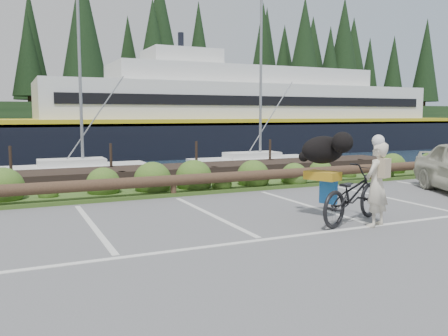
{
  "coord_description": "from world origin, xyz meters",
  "views": [
    {
      "loc": [
        -4.1,
        -7.66,
        2.24
      ],
      "look_at": [
        0.13,
        1.54,
        1.1
      ],
      "focal_mm": 38.0,
      "sensor_mm": 36.0,
      "label": 1
    }
  ],
  "objects": [
    {
      "name": "ground",
      "position": [
        0.0,
        0.0,
        0.0
      ],
      "size": [
        72.0,
        72.0,
        0.0
      ],
      "primitive_type": "plane",
      "color": "#5A5A5C"
    },
    {
      "name": "harbor_backdrop",
      "position": [
        0.39,
        78.47,
        -0.0
      ],
      "size": [
        170.0,
        160.0,
        30.0
      ],
      "color": "#1A2D40",
      "rests_on": "ground"
    },
    {
      "name": "vegetation_strip",
      "position": [
        0.0,
        5.3,
        0.05
      ],
      "size": [
        34.0,
        1.6,
        0.1
      ],
      "primitive_type": "cube",
      "color": "#3D5B21",
      "rests_on": "ground"
    },
    {
      "name": "log_rail",
      "position": [
        0.0,
        4.6,
        0.0
      ],
      "size": [
        32.0,
        0.3,
        0.6
      ],
      "primitive_type": null,
      "color": "#443021",
      "rests_on": "ground"
    },
    {
      "name": "bicycle",
      "position": [
        2.39,
        0.07,
        0.59
      ],
      "size": [
        2.38,
        1.58,
        1.18
      ],
      "primitive_type": "imported",
      "rotation": [
        0.0,
        0.0,
        1.96
      ],
      "color": "black",
      "rests_on": "ground"
    },
    {
      "name": "cyclist",
      "position": [
        2.59,
        -0.42,
        0.85
      ],
      "size": [
        0.73,
        0.61,
        1.71
      ],
      "primitive_type": "imported",
      "rotation": [
        0.0,
        0.0,
        3.53
      ],
      "color": "beige",
      "rests_on": "ground"
    },
    {
      "name": "dog",
      "position": [
        2.12,
        0.74,
        1.48
      ],
      "size": [
        0.86,
        1.16,
        0.6
      ],
      "primitive_type": "ellipsoid",
      "rotation": [
        0.0,
        0.0,
        1.96
      ],
      "color": "black",
      "rests_on": "bicycle"
    }
  ]
}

